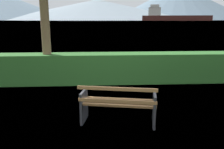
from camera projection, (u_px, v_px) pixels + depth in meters
ground_plane at (118, 122)px, 4.98m from camera, size 1400.00×1400.00×0.00m
water_surface at (97, 21)px, 303.02m from camera, size 620.00×620.00×0.00m
park_bench at (118, 105)px, 4.83m from camera, size 1.63×0.86×0.87m
hedge_row at (110, 68)px, 8.04m from camera, size 13.46×0.83×1.00m
cargo_ship_large at (171, 16)px, 312.32m from camera, size 88.85×35.53×20.94m
distant_hills at (84, 5)px, 544.87m from camera, size 808.11×422.78×83.61m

